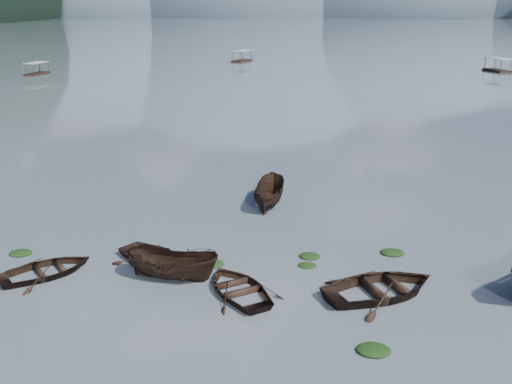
{
  "coord_description": "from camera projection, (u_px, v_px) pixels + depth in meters",
  "views": [
    {
      "loc": [
        1.65,
        -16.76,
        11.34
      ],
      "look_at": [
        0.0,
        12.0,
        2.0
      ],
      "focal_mm": 40.0,
      "sensor_mm": 36.0,
      "label": 1
    }
  ],
  "objects": [
    {
      "name": "ground_plane",
      "position": [
        236.0,
        355.0,
        19.5
      ],
      "size": [
        2400.0,
        2400.0,
        0.0
      ],
      "primitive_type": "plane",
      "color": "#535E68"
    },
    {
      "name": "haze_mtn_a",
      "position": [
        122.0,
        15.0,
        888.39
      ],
      "size": [
        520.0,
        520.0,
        280.0
      ],
      "primitive_type": "ellipsoid",
      "color": "#475666",
      "rests_on": "ground"
    },
    {
      "name": "haze_mtn_b",
      "position": [
        250.0,
        15.0,
        877.52
      ],
      "size": [
        520.0,
        520.0,
        340.0
      ],
      "primitive_type": "ellipsoid",
      "color": "#475666",
      "rests_on": "ground"
    },
    {
      "name": "haze_mtn_c",
      "position": [
        381.0,
        15.0,
        866.65
      ],
      "size": [
        520.0,
        520.0,
        260.0
      ],
      "primitive_type": "ellipsoid",
      "color": "#475666",
      "rests_on": "ground"
    },
    {
      "name": "haze_mtn_d",
      "position": [
        502.0,
        16.0,
        856.87
      ],
      "size": [
        520.0,
        520.0,
        220.0
      ],
      "primitive_type": "ellipsoid",
      "color": "#475666",
      "rests_on": "ground"
    },
    {
      "name": "rowboat_1",
      "position": [
        46.0,
        275.0,
        25.39
      ],
      "size": [
        5.0,
        4.85,
        0.85
      ],
      "primitive_type": "imported",
      "rotation": [
        0.0,
        0.0,
        2.27
      ],
      "color": "black",
      "rests_on": "ground"
    },
    {
      "name": "rowboat_2",
      "position": [
        174.0,
        279.0,
        25.0
      ],
      "size": [
        4.42,
        2.34,
        1.62
      ],
      "primitive_type": "imported",
      "rotation": [
        0.0,
        0.0,
        1.38
      ],
      "color": "black",
      "rests_on": "ground"
    },
    {
      "name": "rowboat_3",
      "position": [
        239.0,
        293.0,
        23.78
      ],
      "size": [
        4.56,
        4.95,
        0.84
      ],
      "primitive_type": "imported",
      "rotation": [
        0.0,
        0.0,
        3.69
      ],
      "color": "black",
      "rests_on": "ground"
    },
    {
      "name": "rowboat_4",
      "position": [
        381.0,
        295.0,
        23.62
      ],
      "size": [
        6.05,
        5.35,
        1.04
      ],
      "primitive_type": "imported",
      "rotation": [
        0.0,
        0.0,
        2.0
      ],
      "color": "black",
      "rests_on": "ground"
    },
    {
      "name": "rowboat_6",
      "position": [
        156.0,
        263.0,
        26.57
      ],
      "size": [
        5.13,
        4.88,
        0.86
      ],
      "primitive_type": "imported",
      "rotation": [
        0.0,
        0.0,
        0.93
      ],
      "color": "black",
      "rests_on": "ground"
    },
    {
      "name": "rowboat_8",
      "position": [
        269.0,
        205.0,
        34.36
      ],
      "size": [
        2.14,
        4.56,
        1.7
      ],
      "primitive_type": "imported",
      "rotation": [
        0.0,
        0.0,
        3.03
      ],
      "color": "black",
      "rests_on": "ground"
    },
    {
      "name": "weed_clump_1",
      "position": [
        212.0,
        265.0,
        26.36
      ],
      "size": [
        1.08,
        0.87,
        0.24
      ],
      "primitive_type": "ellipsoid",
      "color": "black",
      "rests_on": "ground"
    },
    {
      "name": "weed_clump_2",
      "position": [
        373.0,
        352.0,
        19.7
      ],
      "size": [
        1.2,
        0.96,
        0.26
      ],
      "primitive_type": "ellipsoid",
      "color": "black",
      "rests_on": "ground"
    },
    {
      "name": "weed_clump_3",
      "position": [
        310.0,
        257.0,
        27.18
      ],
      "size": [
        1.01,
        0.85,
        0.22
      ],
      "primitive_type": "ellipsoid",
      "color": "black",
      "rests_on": "ground"
    },
    {
      "name": "weed_clump_5",
      "position": [
        21.0,
        254.0,
        27.5
      ],
      "size": [
        1.11,
        0.9,
        0.24
      ],
      "primitive_type": "ellipsoid",
      "color": "black",
      "rests_on": "ground"
    },
    {
      "name": "weed_clump_6",
      "position": [
        307.0,
        266.0,
        26.24
      ],
      "size": [
        0.87,
        0.73,
        0.18
      ],
      "primitive_type": "ellipsoid",
      "color": "black",
      "rests_on": "ground"
    },
    {
      "name": "weed_clump_7",
      "position": [
        392.0,
        254.0,
        27.54
      ],
      "size": [
        1.15,
        0.92,
        0.25
      ],
      "primitive_type": "ellipsoid",
      "color": "black",
      "rests_on": "ground"
    },
    {
      "name": "pontoon_left",
      "position": [
        38.0,
        75.0,
        101.21
      ],
      "size": [
        2.91,
        5.58,
        2.04
      ],
      "primitive_type": null,
      "rotation": [
        0.0,
        0.0,
        -0.13
      ],
      "color": "black",
      "rests_on": "ground"
    },
    {
      "name": "pontoon_centre",
      "position": [
        242.0,
        62.0,
        125.63
      ],
      "size": [
        4.46,
        6.47,
        2.29
      ],
      "primitive_type": null,
      "rotation": [
        0.0,
        0.0,
        -0.36
      ],
      "color": "black",
      "rests_on": "ground"
    },
    {
      "name": "pontoon_right",
      "position": [
        497.0,
        72.0,
        106.02
      ],
      "size": [
        3.83,
        6.55,
        2.35
      ],
      "primitive_type": null,
      "rotation": [
        0.0,
        0.0,
        0.22
      ],
      "color": "black",
      "rests_on": "ground"
    }
  ]
}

